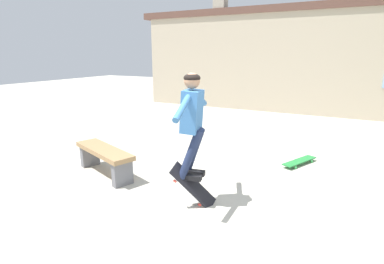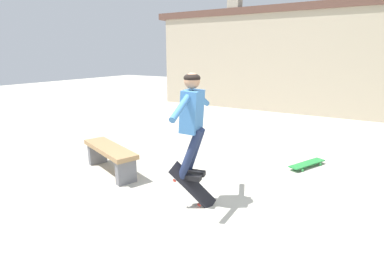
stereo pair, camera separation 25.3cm
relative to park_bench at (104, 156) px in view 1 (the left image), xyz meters
The scene contains 6 objects.
ground_plane 2.42m from the park_bench, 12.26° to the right, with size 40.00×40.00×0.00m, color #B2AD9E.
building_backdrop 8.01m from the park_bench, 72.92° to the left, with size 13.28×0.52×4.79m.
park_bench is the anchor object (origin of this frame).
skater 2.11m from the park_bench, ahead, with size 0.38×1.30×1.44m.
skateboard_flipping 1.95m from the park_bench, ahead, with size 0.50×0.50×0.73m.
skateboard_resting 3.69m from the park_bench, 35.16° to the left, with size 0.54×0.87×0.08m.
Camera 1 is at (1.33, -3.21, 2.09)m, focal length 28.00 mm.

